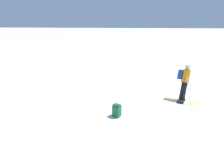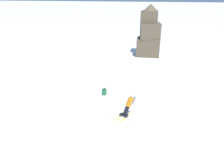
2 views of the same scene
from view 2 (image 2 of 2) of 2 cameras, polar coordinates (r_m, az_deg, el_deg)
The scene contains 4 objects.
ground_plane at distance 13.76m, azimuth 8.54°, elevation -8.83°, with size 300.00×300.00×0.00m, color white.
skier at distance 13.26m, azimuth 4.45°, elevation -5.23°, with size 1.49×1.71×1.74m.
rock_pillar at distance 26.48m, azimuth 9.66°, elevation 12.57°, with size 2.67×2.35×5.93m.
spare_backpack at distance 16.39m, azimuth -2.04°, elevation -2.07°, with size 0.32×0.36×0.50m.
Camera 2 is at (0.10, -11.70, 7.25)m, focal length 35.00 mm.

